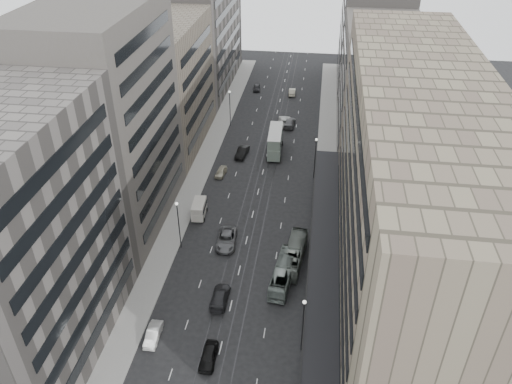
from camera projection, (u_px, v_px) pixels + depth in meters
The scene contains 28 objects.
ground at pixel (229, 311), 65.53m from camera, with size 220.00×220.00×0.00m, color black.
sidewalk_right at pixel (326, 172), 95.22m from camera, with size 4.00×125.00×0.15m, color gray.
sidewalk_left at pixel (203, 163), 97.91m from camera, with size 4.00×125.00×0.15m, color gray.
department_store at pixel (408, 195), 61.56m from camera, with size 19.20×60.00×30.00m.
building_right_mid at pixel (380, 87), 99.64m from camera, with size 15.00×28.00×24.00m, color #504A45.
building_right_far at pixel (372, 35), 123.40m from camera, with size 15.00×32.00×28.00m, color slate.
building_left_a at pixel (13, 248), 53.09m from camera, with size 15.00×28.00×30.00m, color slate.
building_left_b at pixel (107, 122), 74.37m from camera, with size 15.00×26.00×34.00m, color #504A45.
building_left_c at pixel (162, 85), 99.21m from camera, with size 15.00×28.00×25.00m, color #655C4E.
building_left_d at pixel (200, 32), 125.74m from camera, with size 15.00×38.00×28.00m, color slate.
lamp_right_near at pixel (303, 320), 57.45m from camera, with size 0.44×0.44×8.32m.
lamp_right_far at pixel (315, 154), 90.60m from camera, with size 0.44×0.44×8.32m.
lamp_left_near at pixel (178, 220), 73.71m from camera, with size 0.44×0.44×8.32m.
lamp_left_far at pixel (230, 104), 109.35m from camera, with size 0.44×0.44×8.32m.
bus_near at pixel (283, 273), 69.67m from camera, with size 2.37×10.15×2.83m, color gray.
bus_far at pixel (295, 254), 72.96m from camera, with size 2.42×10.32×2.88m, color gray.
double_decker at pixel (275, 141), 100.14m from camera, with size 3.07×9.21×4.99m.
panel_van at pixel (199, 209), 82.47m from camera, with size 2.39×4.51×2.77m.
sedan_0 at pixel (209, 356), 58.64m from camera, with size 1.81×4.50×1.53m, color black.
sedan_1 at pixel (153, 334), 61.39m from camera, with size 1.50×4.31×1.42m, color silver.
sedan_2 at pixel (226, 239), 76.78m from camera, with size 2.86×6.19×1.72m, color #5D5D60.
sedan_3 at pixel (220, 297), 66.68m from camera, with size 2.19×5.40×1.57m, color black.
sedan_4 at pixel (221, 172), 94.04m from camera, with size 1.63×4.06×1.38m, color #B3AC94.
sedan_5 at pixel (242, 152), 100.16m from camera, with size 1.81×5.19×1.71m, color black.
sedan_6 at pixel (284, 121), 112.44m from camera, with size 2.71×5.87×1.63m, color silver.
sedan_7 at pixel (289, 122), 111.74m from camera, with size 2.37×5.82×1.69m, color #59595C.
sedan_8 at pixel (257, 88), 129.64m from camera, with size 1.65×4.11×1.40m, color #242326.
sedan_9 at pixel (292, 92), 127.12m from camera, with size 1.60×4.60×1.51m, color beige.
Camera 1 is at (9.66, -45.31, 49.06)m, focal length 35.00 mm.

